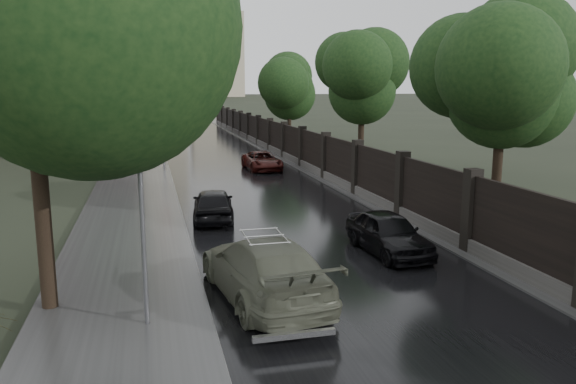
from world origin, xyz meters
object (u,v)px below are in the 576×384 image
Objects in this scene: traffic_light at (163,133)px; tree_left_near at (27,29)px; tree_right_c at (289,90)px; car_right_near at (388,233)px; tree_right_a at (502,94)px; hatchback_left at (213,204)px; tree_right_b at (362,91)px; tree_left_far at (103,86)px; car_right_far at (262,161)px; lamp_post at (142,210)px; volga_sedan at (264,269)px.

tree_left_near is at bearing -98.53° from traffic_light.
tree_right_c is 1.79× the size of car_right_near.
tree_right_a is 1.00× the size of tree_right_c.
hatchback_left is (4.77, 8.31, -5.76)m from tree_left_near.
tree_left_far is at bearing 152.70° from tree_right_b.
tree_right_c reaches higher than car_right_near.
tree_left_far is 17.45m from tree_right_b.
car_right_far is (4.59, 13.00, -0.07)m from hatchback_left.
car_right_near is at bearing 136.05° from hatchback_left.
tree_right_c is 1.37× the size of lamp_post.
tree_right_b is (15.10, 19.00, -1.47)m from tree_left_near.
tree_left_near is 1.31× the size of tree_right_c.
tree_right_c is at bearing 77.40° from car_right_near.
tree_left_far is 26.85m from car_right_near.
lamp_post is 1.28× the size of traffic_light.
lamp_post reaches higher than car_right_near.
tree_right_b reaches higher than traffic_light.
tree_right_a is at bearing 18.32° from tree_left_near.
lamp_post is at bearing -84.79° from tree_left_far.
car_right_far is (9.36, 21.31, -5.83)m from tree_left_near.
tree_right_a is 1.66× the size of car_right_far.
tree_right_a is at bearing -73.77° from car_right_far.
traffic_light is 22.46m from volga_sedan.
lamp_post is at bearing -108.52° from tree_right_c.
car_right_near is at bearing 28.41° from lamp_post.
volga_sedan is at bearing -78.74° from tree_left_far.
traffic_light is 13.87m from hatchback_left.
tree_right_b is at bearing -14.24° from traffic_light.
tree_left_near is 2.17× the size of car_right_far.
tree_left_near reaches higher than hatchback_left.
tree_right_c is 19.26m from traffic_light.
traffic_light reaches higher than car_right_far.
volga_sedan is at bearing -105.08° from tree_right_c.
tree_right_c is 1.82× the size of hatchback_left.
lamp_post is (-12.90, -38.50, -2.28)m from tree_right_c.
volga_sedan is 1.38× the size of car_right_near.
tree_left_near is at bearing 66.16° from hatchback_left.
car_right_near is at bearing -155.60° from tree_right_a.
car_right_far is at bearing 72.57° from lamp_post.
volga_sedan is (-10.06, -5.34, -4.17)m from tree_right_a.
volga_sedan is (5.04, -0.34, -5.63)m from tree_left_near.
tree_right_a is at bearing -90.00° from tree_right_c.
volga_sedan is 1.28× the size of car_right_far.
hatchback_left is at bearing 75.33° from lamp_post.
hatchback_left is at bearing -112.61° from car_right_far.
tree_left_far is at bearing 95.21° from lamp_post.
tree_right_c is (15.10, 37.00, -1.47)m from tree_left_near.
tree_right_c reaches higher than car_right_far.
lamp_post is 1.31× the size of car_right_near.
tree_right_b is (0.00, 14.00, 0.00)m from tree_right_a.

